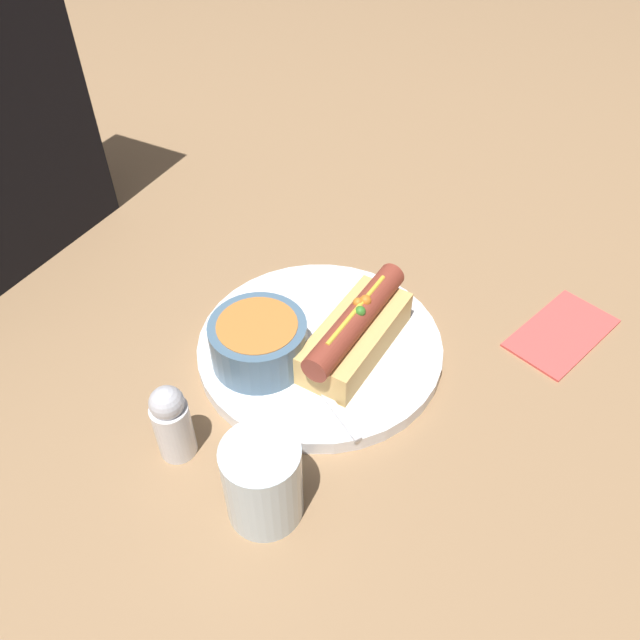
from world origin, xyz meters
TOP-DOWN VIEW (x-y plane):
  - ground_plane at (0.00, 0.00)m, footprint 4.00×4.00m
  - dinner_plate at (0.00, 0.00)m, footprint 0.27×0.27m
  - hot_dog at (0.01, -0.04)m, footprint 0.17×0.07m
  - soup_bowl at (-0.05, 0.04)m, footprint 0.10×0.10m
  - spoon at (-0.04, 0.00)m, footprint 0.10×0.14m
  - drinking_glass at (-0.19, -0.05)m, footprint 0.07×0.07m
  - napkin at (0.16, -0.23)m, footprint 0.15×0.11m
  - salt_shaker at (-0.18, 0.06)m, footprint 0.04×0.04m

SIDE VIEW (x-z plane):
  - ground_plane at x=0.00m, z-range 0.00..0.00m
  - napkin at x=0.16m, z-range 0.00..0.01m
  - dinner_plate at x=0.00m, z-range 0.00..0.02m
  - spoon at x=-0.04m, z-range 0.02..0.03m
  - salt_shaker at x=-0.18m, z-range 0.00..0.09m
  - drinking_glass at x=-0.19m, z-range 0.00..0.09m
  - hot_dog at x=0.01m, z-range 0.01..0.08m
  - soup_bowl at x=-0.05m, z-range 0.02..0.07m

